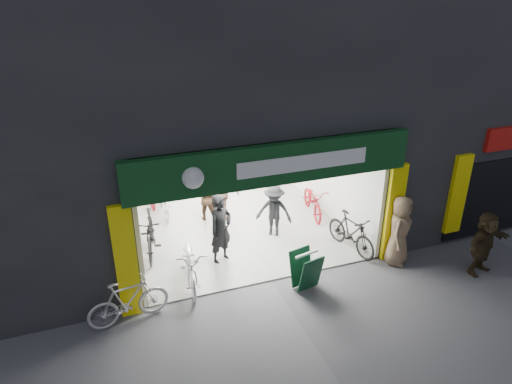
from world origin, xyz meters
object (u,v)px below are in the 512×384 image
pedestrian_near (399,230)px  sandwich_board (306,269)px  parked_bike (128,301)px  bike_right_front (351,233)px  bike_left_front (191,264)px

pedestrian_near → sandwich_board: pedestrian_near is taller
parked_bike → pedestrian_near: size_ratio=0.94×
bike_right_front → pedestrian_near: 1.26m
bike_left_front → pedestrian_near: pedestrian_near is taller
bike_right_front → sandwich_board: bike_right_front is taller
bike_right_front → pedestrian_near: (0.80, -0.90, 0.39)m
parked_bike → sandwich_board: size_ratio=1.89×
pedestrian_near → bike_left_front: bearing=126.8°
parked_bike → bike_right_front: bearing=-90.6°
parked_bike → sandwich_board: parked_bike is taller
parked_bike → sandwich_board: 3.98m
bike_left_front → bike_right_front: size_ratio=1.14×
bike_left_front → parked_bike: (-1.52, -0.90, -0.01)m
bike_left_front → parked_bike: 1.77m
bike_right_front → sandwich_board: 2.15m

